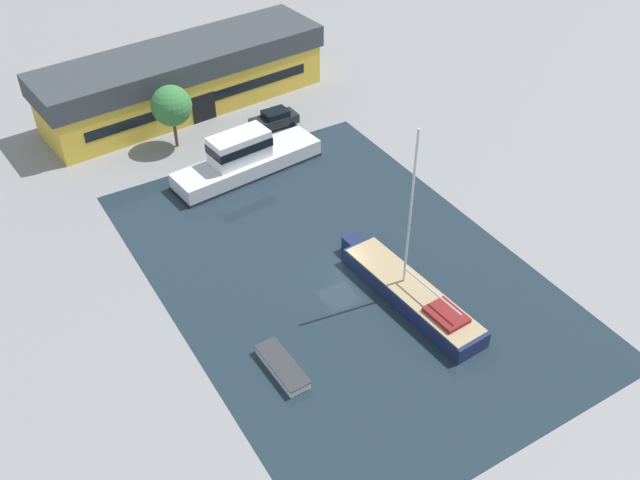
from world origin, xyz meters
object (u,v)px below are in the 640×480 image
Objects in this scene: small_dinghy at (282,367)px; quay_tree_near_building at (171,106)px; warehouse_building at (184,78)px; parked_car at (274,119)px; motor_cruiser at (245,159)px; sailboat_moored at (410,293)px.

quay_tree_near_building is at bearing -101.02° from small_dinghy.
warehouse_building is at bearing -105.25° from small_dinghy.
parked_car is 1.00× the size of small_dinghy.
parked_car is (9.10, -1.59, -3.18)m from quay_tree_near_building.
warehouse_building is 2.11× the size of motor_cruiser.
quay_tree_near_building reaches higher than small_dinghy.
motor_cruiser is at bearing -96.89° from warehouse_building.
motor_cruiser is at bearing 132.83° from parked_car.
parked_car is 0.34× the size of sailboat_moored.
sailboat_moored reaches higher than small_dinghy.
warehouse_building is 6.38× the size of small_dinghy.
quay_tree_near_building reaches higher than motor_cruiser.
motor_cruiser is (-2.44, 19.89, 0.66)m from sailboat_moored.
parked_car is (5.39, -8.09, -2.16)m from warehouse_building.
warehouse_building reaches higher than parked_car.
motor_cruiser is at bearing -112.53° from small_dinghy.
quay_tree_near_building is 1.30× the size of small_dinghy.
motor_cruiser is (3.33, -7.11, -2.64)m from quay_tree_near_building.
motor_cruiser is at bearing -64.89° from quay_tree_near_building.
warehouse_building is 6.38× the size of parked_car.
quay_tree_near_building is at bearing 98.29° from sailboat_moored.
small_dinghy is at bearing 153.10° from motor_cruiser.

